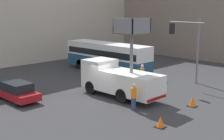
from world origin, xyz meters
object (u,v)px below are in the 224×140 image
at_px(road_worker_near_truck, 134,96).
at_px(road_worker_directing, 142,75).
at_px(utility_truck, 119,78).
at_px(traffic_light_pole, 189,41).
at_px(parked_car_curbside, 16,91).
at_px(traffic_cone_near_truck, 192,102).
at_px(city_bus, 107,55).
at_px(traffic_cone_mid_road, 160,122).

distance_m(road_worker_near_truck, road_worker_directing, 7.03).
bearing_deg(utility_truck, traffic_light_pole, -14.89).
distance_m(road_worker_directing, parked_car_curbside, 11.05).
height_order(traffic_light_pole, traffic_cone_near_truck, traffic_light_pole).
height_order(utility_truck, road_worker_near_truck, utility_truck).
bearing_deg(city_bus, parked_car_curbside, 120.20).
xyz_separation_m(city_bus, traffic_cone_mid_road, (-9.08, -13.72, -1.55)).
height_order(utility_truck, road_worker_directing, utility_truck).
xyz_separation_m(road_worker_directing, traffic_cone_near_truck, (-2.21, -6.46, -0.63)).
xyz_separation_m(city_bus, road_worker_directing, (-2.03, -6.56, -0.89)).
bearing_deg(road_worker_near_truck, utility_truck, -165.94).
bearing_deg(utility_truck, parked_car_curbside, 141.69).
relative_size(traffic_cone_mid_road, parked_car_curbside, 0.15).
height_order(utility_truck, parked_car_curbside, utility_truck).
relative_size(road_worker_directing, traffic_cone_mid_road, 2.85).
bearing_deg(road_worker_near_truck, city_bus, -173.11).
relative_size(traffic_light_pole, road_worker_near_truck, 3.09).
xyz_separation_m(road_worker_directing, parked_car_curbside, (-10.35, 3.86, -0.24)).
relative_size(utility_truck, city_bus, 0.65).
xyz_separation_m(road_worker_near_truck, traffic_cone_near_truck, (3.59, -2.48, -0.64)).
relative_size(road_worker_near_truck, traffic_cone_mid_road, 2.86).
distance_m(road_worker_directing, traffic_cone_mid_road, 10.07).
bearing_deg(city_bus, road_worker_near_truck, 161.29).
height_order(city_bus, traffic_cone_mid_road, city_bus).
bearing_deg(city_bus, utility_truck, 158.84).
relative_size(utility_truck, road_worker_directing, 3.61).
bearing_deg(traffic_light_pole, road_worker_near_truck, -173.03).
bearing_deg(traffic_cone_mid_road, utility_truck, 64.55).
height_order(road_worker_near_truck, parked_car_curbside, road_worker_near_truck).
bearing_deg(city_bus, traffic_light_pole, -156.92).
distance_m(traffic_light_pole, traffic_cone_near_truck, 7.24).
bearing_deg(city_bus, traffic_cone_near_truck, 179.88).
distance_m(utility_truck, traffic_cone_mid_road, 6.89).
bearing_deg(parked_car_curbside, traffic_cone_mid_road, -73.36).
distance_m(utility_truck, parked_car_curbside, 7.95).
bearing_deg(utility_truck, city_bus, 50.93).
xyz_separation_m(road_worker_near_truck, traffic_cone_mid_road, (-1.26, -3.19, -0.66)).
bearing_deg(parked_car_curbside, city_bus, 12.29).
relative_size(utility_truck, traffic_cone_near_truck, 9.60).
bearing_deg(utility_truck, traffic_cone_near_truck, -70.33).
height_order(city_bus, parked_car_curbside, city_bus).
distance_m(utility_truck, traffic_light_pole, 7.70).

